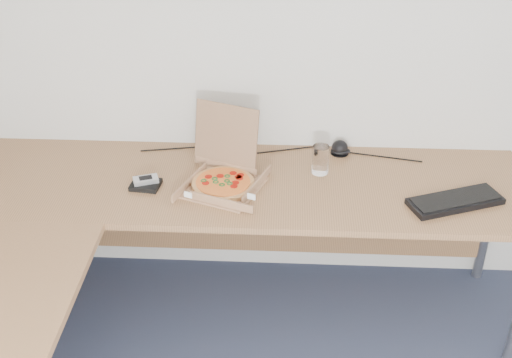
# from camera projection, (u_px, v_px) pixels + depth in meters

# --- Properties ---
(room_shell) EXTENTS (3.50, 3.50, 2.50)m
(room_shell) POSITION_uv_depth(u_px,v_px,m) (432.00, 323.00, 1.44)
(room_shell) COLOR beige
(room_shell) RESTS_ON ground
(desk) EXTENTS (2.50, 2.20, 0.73)m
(desk) POSITION_uv_depth(u_px,v_px,m) (157.00, 243.00, 2.59)
(desk) COLOR #946640
(desk) RESTS_ON ground
(pizza_box) EXTENTS (0.30, 0.35, 0.31)m
(pizza_box) POSITION_uv_depth(u_px,v_px,m) (223.00, 179.00, 2.88)
(pizza_box) COLOR #A37654
(pizza_box) RESTS_ON desk
(drinking_glass) EXTENTS (0.08, 0.08, 0.13)m
(drinking_glass) POSITION_uv_depth(u_px,v_px,m) (320.00, 160.00, 2.96)
(drinking_glass) COLOR white
(drinking_glass) RESTS_ON desk
(keyboard) EXTENTS (0.42, 0.28, 0.02)m
(keyboard) POSITION_uv_depth(u_px,v_px,m) (455.00, 201.00, 2.77)
(keyboard) COLOR black
(keyboard) RESTS_ON desk
(mouse) EXTENTS (0.11, 0.09, 0.03)m
(mouse) POSITION_uv_depth(u_px,v_px,m) (340.00, 151.00, 3.13)
(mouse) COLOR black
(mouse) RESTS_ON desk
(wallet) EXTENTS (0.14, 0.12, 0.02)m
(wallet) POSITION_uv_depth(u_px,v_px,m) (146.00, 185.00, 2.89)
(wallet) COLOR black
(wallet) RESTS_ON desk
(phone) EXTENTS (0.12, 0.09, 0.02)m
(phone) POSITION_uv_depth(u_px,v_px,m) (146.00, 180.00, 2.88)
(phone) COLOR #B2B5BA
(phone) RESTS_ON wallet
(dome_speaker) EXTENTS (0.09, 0.09, 0.07)m
(dome_speaker) POSITION_uv_depth(u_px,v_px,m) (340.00, 147.00, 3.13)
(dome_speaker) COLOR black
(dome_speaker) RESTS_ON desk
(cable_bundle) EXTENTS (0.64, 0.13, 0.01)m
(cable_bundle) POSITION_uv_depth(u_px,v_px,m) (274.00, 151.00, 3.16)
(cable_bundle) COLOR black
(cable_bundle) RESTS_ON desk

